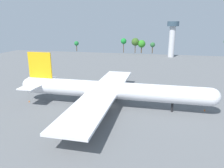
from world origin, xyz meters
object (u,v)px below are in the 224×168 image
cargo_loader (45,79)px  safety_cone_nose (205,110)px  cargo_airplane (110,90)px  safety_cone_tail (29,101)px  control_tower (172,36)px

cargo_loader → safety_cone_nose: 74.51m
safety_cone_nose → cargo_airplane: bearing=-174.9°
cargo_airplane → safety_cone_tail: cargo_airplane is taller
cargo_airplane → safety_cone_nose: cargo_airplane is taller
safety_cone_tail → control_tower: bearing=66.3°
cargo_airplane → cargo_loader: cargo_airplane is taller
control_tower → safety_cone_nose: bearing=-86.9°
cargo_loader → safety_cone_nose: (70.90, -22.89, -0.77)m
safety_cone_nose → safety_cone_tail: size_ratio=1.04×
safety_cone_nose → safety_cone_tail: bearing=-175.1°
control_tower → cargo_airplane: bearing=-101.4°
control_tower → safety_cone_tail: bearing=-113.7°
cargo_airplane → safety_cone_nose: bearing=5.1°
safety_cone_tail → control_tower: size_ratio=0.02×
cargo_airplane → control_tower: control_tower is taller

